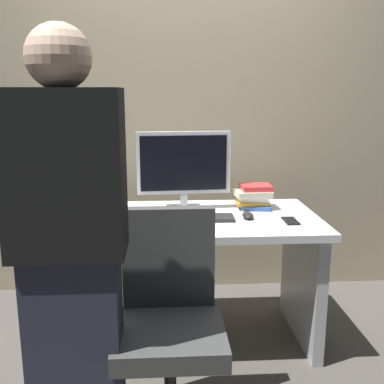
{
  "coord_description": "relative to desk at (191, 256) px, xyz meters",
  "views": [
    {
      "loc": [
        -0.15,
        -2.41,
        1.42
      ],
      "look_at": [
        0.0,
        -0.05,
        0.89
      ],
      "focal_mm": 42.24,
      "sensor_mm": 36.0,
      "label": 1
    }
  ],
  "objects": [
    {
      "name": "wall_back",
      "position": [
        0.0,
        0.79,
        0.99
      ],
      "size": [
        6.4,
        0.1,
        3.0
      ],
      "primitive_type": "cube",
      "color": "tan",
      "rests_on": "ground"
    },
    {
      "name": "office_chair",
      "position": [
        -0.13,
        -0.7,
        -0.08
      ],
      "size": [
        0.52,
        0.52,
        0.94
      ],
      "color": "black",
      "rests_on": "ground"
    },
    {
      "name": "keyboard",
      "position": [
        0.01,
        -0.07,
        0.24
      ],
      "size": [
        0.43,
        0.14,
        0.02
      ],
      "primitive_type": "cube",
      "rotation": [
        0.0,
        0.0,
        -0.02
      ],
      "color": "#262626",
      "rests_on": "desk"
    },
    {
      "name": "monitor",
      "position": [
        -0.03,
        0.16,
        0.49
      ],
      "size": [
        0.54,
        0.15,
        0.46
      ],
      "color": "silver",
      "rests_on": "desk"
    },
    {
      "name": "cup_near_keyboard",
      "position": [
        -0.48,
        -0.1,
        0.28
      ],
      "size": [
        0.06,
        0.06,
        0.1
      ],
      "primitive_type": "cylinder",
      "color": "white",
      "rests_on": "desk"
    },
    {
      "name": "person_at_desk",
      "position": [
        -0.49,
        -0.85,
        0.33
      ],
      "size": [
        0.4,
        0.24,
        1.64
      ],
      "color": "#262838",
      "rests_on": "ground"
    },
    {
      "name": "mouse",
      "position": [
        0.3,
        -0.06,
        0.25
      ],
      "size": [
        0.06,
        0.1,
        0.03
      ],
      "primitive_type": "ellipsoid",
      "color": "black",
      "rests_on": "desk"
    },
    {
      "name": "cell_phone",
      "position": [
        0.52,
        -0.13,
        0.24
      ],
      "size": [
        0.07,
        0.14,
        0.01
      ],
      "primitive_type": "cube",
      "rotation": [
        0.0,
        0.0,
        -0.0
      ],
      "color": "black",
      "rests_on": "desk"
    },
    {
      "name": "book_stack",
      "position": [
        0.38,
        0.15,
        0.3
      ],
      "size": [
        0.23,
        0.18,
        0.14
      ],
      "color": "#3359A5",
      "rests_on": "desk"
    },
    {
      "name": "desk",
      "position": [
        0.0,
        0.0,
        0.0
      ],
      "size": [
        1.41,
        0.76,
        0.74
      ],
      "color": "white",
      "rests_on": "ground"
    },
    {
      "name": "cup_by_monitor",
      "position": [
        -0.55,
        0.17,
        0.28
      ],
      "size": [
        0.07,
        0.07,
        0.09
      ],
      "primitive_type": "cylinder",
      "color": "silver",
      "rests_on": "desk"
    },
    {
      "name": "ground_plane",
      "position": [
        0.0,
        0.0,
        -0.51
      ],
      "size": [
        9.0,
        9.0,
        0.0
      ],
      "primitive_type": "plane",
      "color": "#4C4742"
    }
  ]
}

